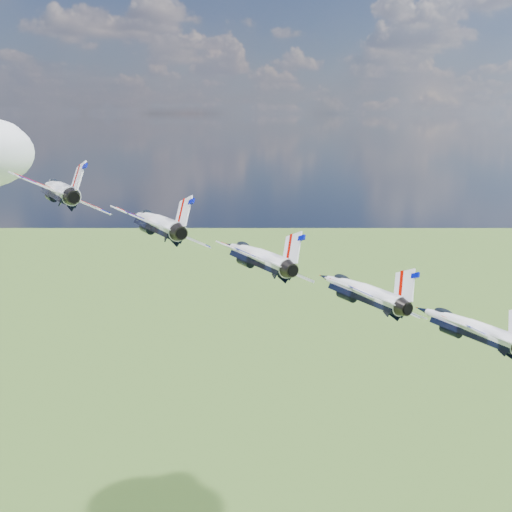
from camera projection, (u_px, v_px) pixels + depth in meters
jet_0 at (58, 190)px, 76.50m from camera, size 13.88×17.84×9.49m
jet_1 at (156, 222)px, 75.40m from camera, size 13.88×17.84×9.49m
jet_2 at (256, 256)px, 74.30m from camera, size 13.88×17.84×9.49m
jet_3 at (359, 291)px, 73.20m from camera, size 13.88×17.84×9.49m
jet_4 at (466, 326)px, 72.10m from camera, size 13.88×17.84×9.49m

